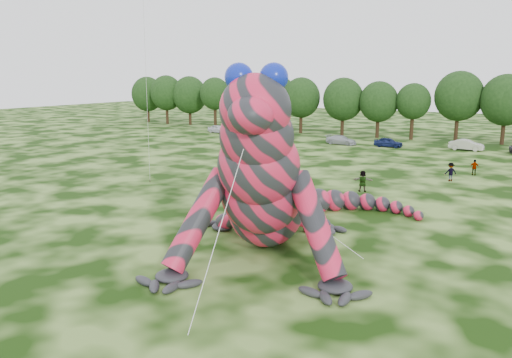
{
  "coord_description": "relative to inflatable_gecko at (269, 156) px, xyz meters",
  "views": [
    {
      "loc": [
        18.9,
        -21.68,
        9.93
      ],
      "look_at": [
        4.73,
        2.78,
        4.0
      ],
      "focal_mm": 35.0,
      "sensor_mm": 36.0,
      "label": 1
    }
  ],
  "objects": [
    {
      "name": "spectator_5",
      "position": [
        0.72,
        15.55,
        -4.34
      ],
      "size": [
        1.81,
        1.08,
        1.86
      ],
      "primitive_type": "imported",
      "rotation": [
        0.0,
        0.0,
        3.47
      ],
      "color": "gray",
      "rests_on": "ground"
    },
    {
      "name": "spectator_1",
      "position": [
        -14.55,
        21.36,
        -4.44
      ],
      "size": [
        0.94,
        0.81,
        1.65
      ],
      "primitive_type": "imported",
      "rotation": [
        0.0,
        0.0,
        3.41
      ],
      "color": "gray",
      "rests_on": "ground"
    },
    {
      "name": "spectator_4",
      "position": [
        -23.47,
        32.31,
        -4.42
      ],
      "size": [
        0.93,
        0.72,
        1.7
      ],
      "primitive_type": "imported",
      "rotation": [
        0.0,
        0.0,
        2.91
      ],
      "color": "gray",
      "rests_on": "ground"
    },
    {
      "name": "tree_3",
      "position": [
        -40.79,
        53.29,
        -0.54
      ],
      "size": [
        5.81,
        5.23,
        9.44
      ],
      "primitive_type": null,
      "color": "black",
      "rests_on": "ground"
    },
    {
      "name": "tree_2",
      "position": [
        -48.09,
        54.98,
        -0.44
      ],
      "size": [
        7.04,
        6.34,
        9.64
      ],
      "primitive_type": null,
      "color": "black",
      "rests_on": "ground"
    },
    {
      "name": "tree_11",
      "position": [
        8.72,
        54.42,
        -0.23
      ],
      "size": [
        7.01,
        6.31,
        10.07
      ],
      "primitive_type": null,
      "color": "black",
      "rests_on": "ground"
    },
    {
      "name": "spectator_0",
      "position": [
        -10.53,
        15.51,
        -4.32
      ],
      "size": [
        0.81,
        0.8,
        1.88
      ],
      "primitive_type": "imported",
      "rotation": [
        0.0,
        0.0,
        0.75
      ],
      "color": "gray",
      "rests_on": "ground"
    },
    {
      "name": "car_3",
      "position": [
        -11.44,
        42.77,
        -4.61
      ],
      "size": [
        4.66,
        2.26,
        1.31
      ],
      "primitive_type": "imported",
      "rotation": [
        0.0,
        0.0,
        1.47
      ],
      "color": "#A5AAAF",
      "rests_on": "ground"
    },
    {
      "name": "car_2",
      "position": [
        -22.14,
        43.56,
        -4.56
      ],
      "size": [
        5.46,
        3.32,
        1.41
      ],
      "primitive_type": "imported",
      "rotation": [
        0.0,
        0.0,
        1.77
      ],
      "color": "maroon",
      "rests_on": "ground"
    },
    {
      "name": "car_1",
      "position": [
        -30.21,
        43.24,
        -4.6
      ],
      "size": [
        4.05,
        1.43,
        1.33
      ],
      "primitive_type": "imported",
      "rotation": [
        0.0,
        0.0,
        1.58
      ],
      "color": "black",
      "rests_on": "ground"
    },
    {
      "name": "car_0",
      "position": [
        -35.06,
        45.85,
        -4.57
      ],
      "size": [
        4.3,
        2.38,
        1.38
      ],
      "primitive_type": "imported",
      "rotation": [
        0.0,
        0.0,
        1.38
      ],
      "color": "silver",
      "rests_on": "ground"
    },
    {
      "name": "ground",
      "position": [
        -5.07,
        -3.78,
        -5.26
      ],
      "size": [
        240.0,
        240.0,
        0.0
      ],
      "primitive_type": "plane",
      "color": "#16330A",
      "rests_on": "ground"
    },
    {
      "name": "spectator_3",
      "position": [
        8.17,
        28.11,
        -4.47
      ],
      "size": [
        0.96,
        0.45,
        1.59
      ],
      "primitive_type": "imported",
      "rotation": [
        0.0,
        0.0,
        3.21
      ],
      "color": "gray",
      "rests_on": "ground"
    },
    {
      "name": "inflatable_gecko",
      "position": [
        0.0,
        0.0,
        0.0
      ],
      "size": [
        24.14,
        26.04,
        10.53
      ],
      "primitive_type": null,
      "rotation": [
        0.0,
        0.0,
        0.37
      ],
      "color": "#D31E43",
      "rests_on": "ground"
    },
    {
      "name": "flying_kite",
      "position": [
        -14.82,
        6.09,
        9.86
      ],
      "size": [
        3.88,
        4.08,
        17.26
      ],
      "color": "red",
      "rests_on": "ground"
    },
    {
      "name": "tree_9",
      "position": [
        -4.01,
        53.57,
        -0.93
      ],
      "size": [
        5.27,
        4.74,
        8.68
      ],
      "primitive_type": null,
      "color": "black",
      "rests_on": "ground"
    },
    {
      "name": "tree_10",
      "position": [
        2.33,
        54.8,
        -0.01
      ],
      "size": [
        7.09,
        6.38,
        10.5
      ],
      "primitive_type": null,
      "color": "black",
      "rests_on": "ground"
    },
    {
      "name": "tree_8",
      "position": [
        -9.29,
        53.21,
        -0.79
      ],
      "size": [
        6.14,
        5.53,
        8.94
      ],
      "primitive_type": null,
      "color": "black",
      "rests_on": "ground"
    },
    {
      "name": "tree_7",
      "position": [
        -15.15,
        53.02,
        -0.53
      ],
      "size": [
        6.68,
        6.01,
        9.48
      ],
      "primitive_type": null,
      "color": "black",
      "rests_on": "ground"
    },
    {
      "name": "tree_0",
      "position": [
        -59.63,
        55.46,
        -0.51
      ],
      "size": [
        6.91,
        6.22,
        9.51
      ],
      "primitive_type": null,
      "color": "black",
      "rests_on": "ground"
    },
    {
      "name": "tree_6",
      "position": [
        -22.63,
        52.91,
        -0.52
      ],
      "size": [
        6.52,
        5.86,
        9.49
      ],
      "primitive_type": null,
      "color": "black",
      "rests_on": "ground"
    },
    {
      "name": "car_4",
      "position": [
        -4.8,
        43.59,
        -4.6
      ],
      "size": [
        3.93,
        1.62,
        1.33
      ],
      "primitive_type": "imported",
      "rotation": [
        0.0,
        0.0,
        1.56
      ],
      "color": "#121D4D",
      "rests_on": "ground"
    },
    {
      "name": "car_5",
      "position": [
        5.05,
        45.79,
        -4.54
      ],
      "size": [
        4.44,
        1.71,
        1.44
      ],
      "primitive_type": "imported",
      "rotation": [
        0.0,
        0.0,
        1.53
      ],
      "color": "#BAB7AA",
      "rests_on": "ground"
    },
    {
      "name": "tree_5",
      "position": [
        -28.19,
        54.66,
        -0.37
      ],
      "size": [
        7.16,
        6.44,
        9.8
      ],
      "primitive_type": null,
      "color": "black",
      "rests_on": "ground"
    },
    {
      "name": "spectator_2",
      "position": [
        6.57,
        23.92,
        -4.38
      ],
      "size": [
        1.32,
        1.19,
        1.78
      ],
      "primitive_type": "imported",
      "rotation": [
        0.0,
        0.0,
        3.74
      ],
      "color": "gray",
      "rests_on": "ground"
    },
    {
      "name": "tree_4",
      "position": [
        -34.71,
        54.93,
        -0.74
      ],
      "size": [
        6.22,
        5.6,
        9.06
      ],
      "primitive_type": null,
      "color": "black",
      "rests_on": "ground"
    },
    {
      "name": "tree_1",
      "position": [
        -53.43,
        54.27,
        -0.36
      ],
      "size": [
        6.74,
        6.07,
        9.81
      ],
      "primitive_type": null,
      "color": "black",
      "rests_on": "ground"
    }
  ]
}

